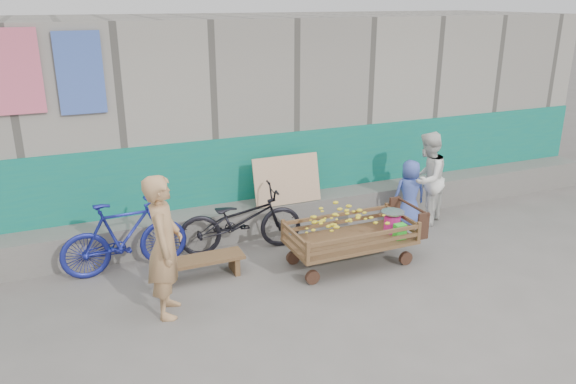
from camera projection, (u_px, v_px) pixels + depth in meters
name	position (u px, v px, depth m)	size (l,w,h in m)	color
ground	(340.00, 308.00, 6.26)	(80.00, 80.00, 0.00)	#605C58
building_wall	(227.00, 113.00, 9.29)	(12.00, 3.50, 3.00)	gray
banana_cart	(349.00, 229.00, 7.10)	(1.75, 0.80, 0.75)	brown
bench	(201.00, 263.00, 6.86)	(1.07, 0.32, 0.27)	brown
vendor_man	(165.00, 246.00, 5.91)	(0.58, 0.38, 1.58)	tan
woman	(427.00, 179.00, 8.36)	(0.69, 0.54, 1.42)	white
child	(409.00, 193.00, 8.36)	(0.50, 0.32, 1.02)	#475DBB
bicycle_dark	(241.00, 220.00, 7.54)	(0.59, 1.68, 0.88)	black
bicycle_blue	(125.00, 237.00, 6.95)	(0.44, 1.56, 0.94)	navy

